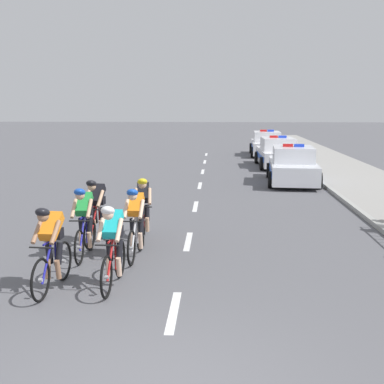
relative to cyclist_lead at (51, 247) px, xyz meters
name	(u,v)px	position (x,y,z in m)	size (l,w,h in m)	color
sidewalk_slab	(372,187)	(8.76, 10.92, -0.73)	(3.62, 60.00, 0.12)	gray
kerb_edge	(326,186)	(7.03, 10.92, -0.72)	(0.16, 60.00, 0.13)	#9E9E99
lane_markings_centre	(198,195)	(2.17, 9.21, -0.78)	(0.14, 29.60, 0.01)	white
cyclist_lead	(51,247)	(0.00, 0.00, 0.00)	(0.44, 1.72, 1.56)	black
cyclist_second	(113,244)	(1.03, 0.19, 0.00)	(0.42, 1.72, 1.56)	black
cyclist_third	(84,221)	(0.07, 1.87, 0.00)	(0.42, 1.72, 1.56)	black
cyclist_fourth	(136,222)	(1.15, 1.88, 0.00)	(0.42, 1.72, 1.56)	black
cyclist_fifth	(96,210)	(0.07, 2.95, 0.00)	(0.45, 1.72, 1.56)	black
cyclist_sixth	(143,208)	(1.11, 3.26, 0.00)	(0.45, 1.72, 1.56)	black
police_car_nearest	(293,166)	(5.90, 12.08, -0.11)	(2.25, 4.52, 1.59)	silver
police_car_second	(277,153)	(5.90, 17.27, -0.11)	(2.05, 4.43, 1.59)	white
police_car_third	(267,144)	(5.90, 22.83, -0.11)	(2.13, 4.47, 1.59)	white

